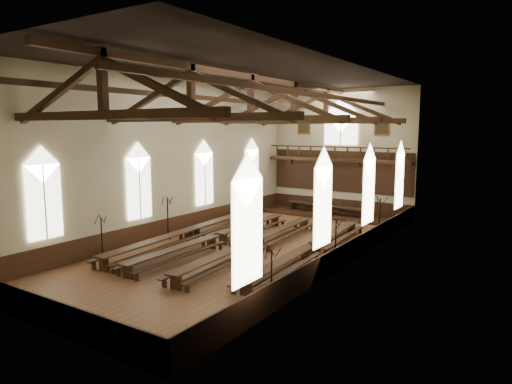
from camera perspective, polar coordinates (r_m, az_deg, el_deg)
ground at (r=26.78m, az=-0.64°, el=-6.97°), size 26.00×26.00×0.00m
room_walls at (r=25.88m, az=-0.66°, el=6.99°), size 26.00×26.00×26.00m
wainscot_band at (r=26.63m, az=-0.64°, el=-5.72°), size 12.00×26.00×1.20m
side_windows at (r=26.07m, az=-0.65°, el=1.00°), size 11.85×19.80×4.50m
end_window at (r=37.29m, az=10.57°, el=8.33°), size 2.80×0.12×3.80m
minstrels_gallery at (r=37.19m, az=10.30°, el=3.22°), size 11.80×1.24×3.70m
portraits at (r=37.28m, az=10.56°, el=8.14°), size 7.75×0.09×1.45m
roof_trusses at (r=25.91m, az=-0.67°, el=10.87°), size 11.70×25.70×2.80m
refectory_row_a at (r=28.60m, az=-8.01°, el=-4.87°), size 2.19×14.99×0.80m
refectory_row_b at (r=27.00m, az=-4.89°, el=-5.68°), size 1.64×14.38×0.75m
refectory_row_c at (r=25.69m, az=-0.18°, el=-6.34°), size 2.02×14.57×0.76m
refectory_row_d at (r=24.94m, az=6.87°, el=-6.90°), size 1.82×14.20×0.72m
dais at (r=36.63m, az=9.06°, el=-2.84°), size 11.40×2.80×0.19m
high_table at (r=36.51m, az=9.09°, el=-1.80°), size 7.41×1.63×0.69m
high_chairs at (r=37.18m, az=9.54°, el=-1.74°), size 6.72×0.43×0.95m
candelabrum_left_near at (r=25.97m, az=-18.68°, el=-6.27°), size 0.69×0.68×2.31m
candelabrum_left_mid at (r=29.20m, az=-10.94°, el=-4.20°), size 0.72×0.83×2.70m
candelabrum_left_far at (r=35.75m, az=-1.30°, el=-1.82°), size 0.82×0.76×2.71m
candelabrum_right_near at (r=18.21m, az=1.95°, el=-11.87°), size 0.67×0.73×2.38m
candelabrum_right_mid at (r=23.48m, az=9.90°, el=-7.34°), size 0.74×0.72×2.46m
candelabrum_right_far at (r=29.70m, az=15.15°, el=-4.12°), size 0.79×0.82×2.72m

